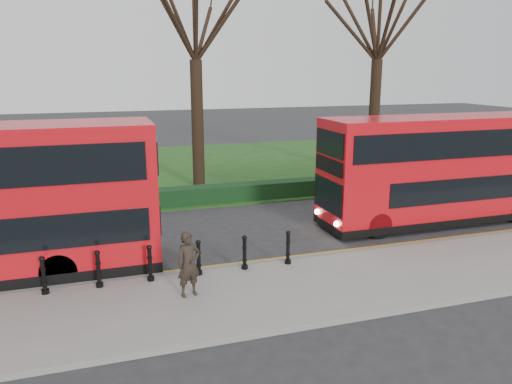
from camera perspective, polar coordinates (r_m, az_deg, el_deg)
name	(u,v)px	position (r m, az deg, el deg)	size (l,w,h in m)	color
ground	(201,261)	(16.08, -6.35, -7.88)	(120.00, 120.00, 0.00)	#28282B
pavement	(224,300)	(13.37, -3.70, -12.17)	(60.00, 4.00, 0.15)	gray
kerb	(207,271)	(15.15, -5.59, -8.96)	(60.00, 0.25, 0.16)	slate
grass_verge	(149,171)	(30.39, -12.09, 2.38)	(60.00, 18.00, 0.06)	#1A4818
hedge	(169,198)	(22.36, -9.91, -0.66)	(60.00, 0.90, 0.80)	black
yellow_line_outer	(205,269)	(15.45, -5.82, -8.78)	(60.00, 0.10, 0.01)	yellow
yellow_line_inner	(204,267)	(15.63, -5.98, -8.51)	(60.00, 0.10, 0.01)	yellow
tree_mid	(194,15)	(25.26, -7.05, 19.46)	(7.42, 7.42, 11.60)	black
tree_right	(379,19)	(28.91, 13.93, 18.63)	(7.50, 7.50, 11.71)	black
bollard_row	(175,261)	(14.45, -9.27, -7.78)	(7.05, 0.15, 1.00)	black
bus_rear	(450,169)	(21.00, 21.26, 2.42)	(10.51, 2.41, 4.18)	red
pedestrian	(189,264)	(13.18, -7.70, -8.17)	(0.64, 0.42, 1.74)	#2B221B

